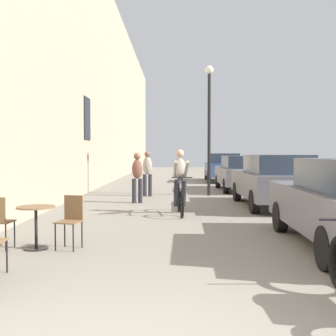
{
  "coord_description": "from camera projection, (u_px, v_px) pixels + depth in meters",
  "views": [
    {
      "loc": [
        0.33,
        -3.02,
        1.62
      ],
      "look_at": [
        0.06,
        14.5,
        0.98
      ],
      "focal_mm": 44.62,
      "sensor_mm": 36.0,
      "label": 1
    }
  ],
  "objects": [
    {
      "name": "building_facade_left",
      "position": [
        82.0,
        63.0,
        16.93
      ],
      "size": [
        0.54,
        68.0,
        10.57
      ],
      "color": "tan",
      "rests_on": "ground_plane"
    },
    {
      "name": "cafe_table_mid",
      "position": [
        36.0,
        218.0,
        6.99
      ],
      "size": [
        0.64,
        0.64,
        0.72
      ],
      "color": "black",
      "rests_on": "ground_plane"
    },
    {
      "name": "cafe_chair_mid_toward_wall",
      "position": [
        71.0,
        218.0,
        7.05
      ],
      "size": [
        0.46,
        0.46,
        0.89
      ],
      "color": "black",
      "rests_on": "ground_plane"
    },
    {
      "name": "cyclist_on_bicycle",
      "position": [
        180.0,
        183.0,
        11.02
      ],
      "size": [
        0.52,
        1.76,
        1.74
      ],
      "color": "black",
      "rests_on": "ground_plane"
    },
    {
      "name": "pedestrian_near",
      "position": [
        137.0,
        175.0,
        13.43
      ],
      "size": [
        0.36,
        0.26,
        1.62
      ],
      "color": "#26262D",
      "rests_on": "ground_plane"
    },
    {
      "name": "pedestrian_mid",
      "position": [
        147.0,
        171.0,
        15.5
      ],
      "size": [
        0.34,
        0.24,
        1.68
      ],
      "color": "#26262D",
      "rests_on": "ground_plane"
    },
    {
      "name": "street_lamp",
      "position": [
        209.0,
        113.0,
        15.73
      ],
      "size": [
        0.32,
        0.32,
        4.9
      ],
      "color": "black",
      "rests_on": "ground_plane"
    },
    {
      "name": "parked_car_second",
      "position": [
        273.0,
        180.0,
        12.4
      ],
      "size": [
        1.89,
        4.41,
        1.56
      ],
      "color": "#595960",
      "rests_on": "ground_plane"
    },
    {
      "name": "parked_car_third",
      "position": [
        241.0,
        173.0,
        17.76
      ],
      "size": [
        1.8,
        4.21,
        1.49
      ],
      "color": "#595960",
      "rests_on": "ground_plane"
    },
    {
      "name": "parked_car_fourth",
      "position": [
        223.0,
        167.0,
        23.52
      ],
      "size": [
        2.01,
        4.53,
        1.59
      ],
      "color": "#384C84",
      "rests_on": "ground_plane"
    }
  ]
}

